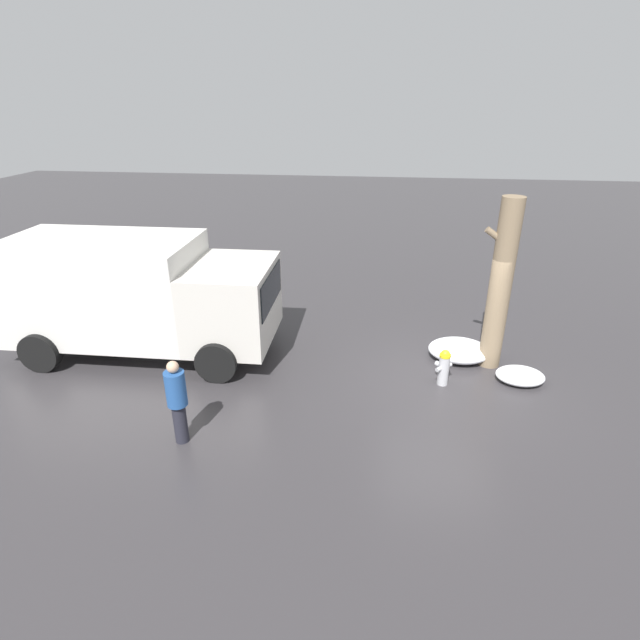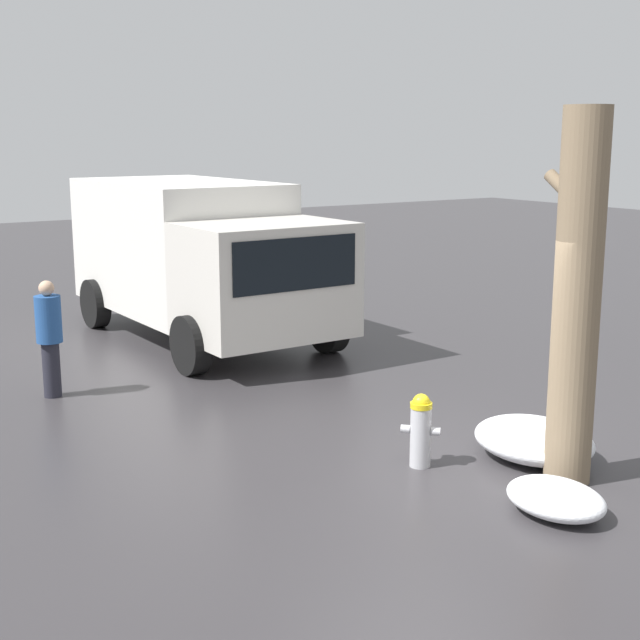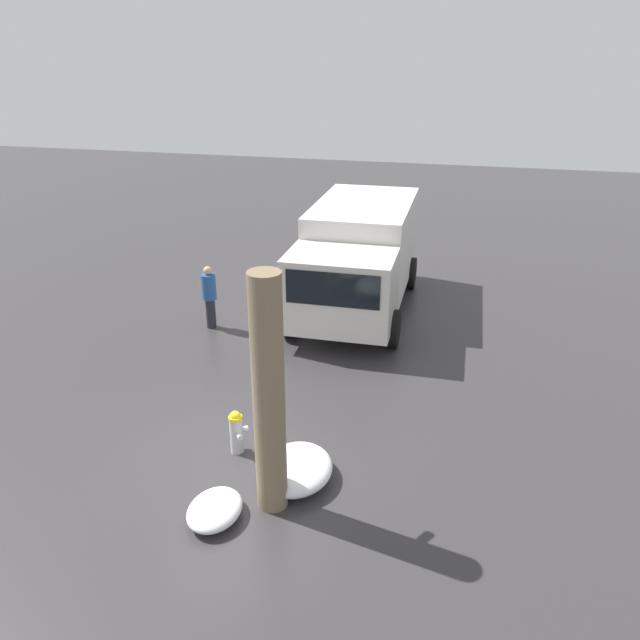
{
  "view_description": "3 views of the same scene",
  "coord_description": "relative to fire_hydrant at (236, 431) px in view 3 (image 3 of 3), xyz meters",
  "views": [
    {
      "loc": [
        1.46,
        9.42,
        5.62
      ],
      "look_at": [
        2.64,
        -0.07,
        1.32
      ],
      "focal_mm": 28.0,
      "sensor_mm": 36.0,
      "label": 1
    },
    {
      "loc": [
        -7.04,
        5.9,
        3.53
      ],
      "look_at": [
        3.57,
        -1.04,
        0.88
      ],
      "focal_mm": 50.0,
      "sensor_mm": 36.0,
      "label": 2
    },
    {
      "loc": [
        -8.43,
        -3.62,
        6.51
      ],
      "look_at": [
        3.67,
        -0.57,
        1.01
      ],
      "focal_mm": 35.0,
      "sensor_mm": 36.0,
      "label": 3
    }
  ],
  "objects": [
    {
      "name": "snow_pile_curbside",
      "position": [
        -1.66,
        -0.28,
        -0.27
      ],
      "size": [
        1.02,
        0.8,
        0.3
      ],
      "color": "white",
      "rests_on": "ground_plane"
    },
    {
      "name": "delivery_truck",
      "position": [
        7.0,
        -0.76,
        1.07
      ],
      "size": [
        6.11,
        2.83,
        2.71
      ],
      "rotation": [
        0.0,
        0.0,
        1.58
      ],
      "color": "beige",
      "rests_on": "ground_plane"
    },
    {
      "name": "snow_pile_by_hydrant",
      "position": [
        -0.49,
        -1.21,
        -0.21
      ],
      "size": [
        1.42,
        1.17,
        0.42
      ],
      "color": "white",
      "rests_on": "ground_plane"
    },
    {
      "name": "tree_trunk",
      "position": [
        -1.14,
        -1.02,
        1.5
      ],
      "size": [
        0.72,
        0.47,
        3.8
      ],
      "color": "#7F6B51",
      "rests_on": "ground_plane"
    },
    {
      "name": "ground_plane",
      "position": [
        -0.0,
        0.0,
        -0.42
      ],
      "size": [
        60.0,
        60.0,
        0.0
      ],
      "primitive_type": "plane",
      "color": "#333033"
    },
    {
      "name": "fire_hydrant",
      "position": [
        0.0,
        0.0,
        0.0
      ],
      "size": [
        0.38,
        0.37,
        0.81
      ],
      "rotation": [
        0.0,
        0.0,
        5.45
      ],
      "color": "#B7B7BC",
      "rests_on": "ground_plane"
    },
    {
      "name": "pedestrian",
      "position": [
        4.79,
        2.54,
        0.46
      ],
      "size": [
        0.35,
        0.35,
        1.61
      ],
      "rotation": [
        0.0,
        0.0,
        0.92
      ],
      "color": "#23232D",
      "rests_on": "ground_plane"
    }
  ]
}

